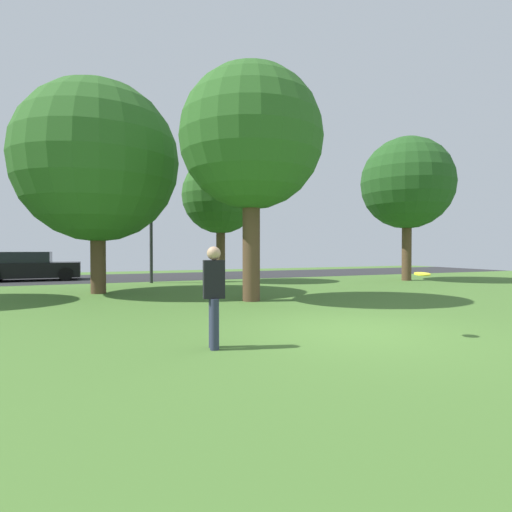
{
  "coord_description": "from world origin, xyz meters",
  "views": [
    {
      "loc": [
        -4.63,
        -6.32,
        1.55
      ],
      "look_at": [
        0.0,
        4.96,
        1.31
      ],
      "focal_mm": 28.6,
      "sensor_mm": 36.0,
      "label": 1
    }
  ],
  "objects_px": {
    "maple_tree_far": "(407,183)",
    "frisbee_disc": "(422,274)",
    "oak_tree_center": "(251,139)",
    "street_lamp_post": "(151,232)",
    "person_thrower": "(214,293)",
    "parked_car_black": "(31,267)",
    "oak_tree_left": "(221,196)",
    "birch_tree_lone": "(97,162)"
  },
  "relations": [
    {
      "from": "maple_tree_far",
      "to": "frisbee_disc",
      "type": "distance_m",
      "value": 13.66
    },
    {
      "from": "oak_tree_center",
      "to": "oak_tree_left",
      "type": "bearing_deg",
      "value": 80.02
    },
    {
      "from": "oak_tree_center",
      "to": "street_lamp_post",
      "type": "distance_m",
      "value": 8.04
    },
    {
      "from": "oak_tree_center",
      "to": "street_lamp_post",
      "type": "height_order",
      "value": "oak_tree_center"
    },
    {
      "from": "birch_tree_lone",
      "to": "parked_car_black",
      "type": "distance_m",
      "value": 8.59
    },
    {
      "from": "maple_tree_far",
      "to": "oak_tree_center",
      "type": "relative_size",
      "value": 1.0
    },
    {
      "from": "person_thrower",
      "to": "frisbee_disc",
      "type": "distance_m",
      "value": 3.63
    },
    {
      "from": "birch_tree_lone",
      "to": "frisbee_disc",
      "type": "xyz_separation_m",
      "value": [
        5.06,
        -9.52,
        -3.39
      ]
    },
    {
      "from": "maple_tree_far",
      "to": "frisbee_disc",
      "type": "xyz_separation_m",
      "value": [
        -8.75,
        -9.88,
        -3.54
      ]
    },
    {
      "from": "oak_tree_center",
      "to": "parked_car_black",
      "type": "height_order",
      "value": "oak_tree_center"
    },
    {
      "from": "person_thrower",
      "to": "parked_car_black",
      "type": "height_order",
      "value": "person_thrower"
    },
    {
      "from": "maple_tree_far",
      "to": "parked_car_black",
      "type": "relative_size",
      "value": 1.62
    },
    {
      "from": "oak_tree_left",
      "to": "oak_tree_center",
      "type": "bearing_deg",
      "value": -99.98
    },
    {
      "from": "street_lamp_post",
      "to": "frisbee_disc",
      "type": "bearing_deg",
      "value": -78.0
    },
    {
      "from": "birch_tree_lone",
      "to": "person_thrower",
      "type": "bearing_deg",
      "value": -80.52
    },
    {
      "from": "oak_tree_left",
      "to": "oak_tree_center",
      "type": "xyz_separation_m",
      "value": [
        -1.21,
        -6.86,
        0.78
      ]
    },
    {
      "from": "oak_tree_left",
      "to": "street_lamp_post",
      "type": "xyz_separation_m",
      "value": [
        -3.05,
        0.56,
        -1.71
      ]
    },
    {
      "from": "person_thrower",
      "to": "maple_tree_far",
      "type": "bearing_deg",
      "value": 46.66
    },
    {
      "from": "frisbee_disc",
      "to": "parked_car_black",
      "type": "height_order",
      "value": "parked_car_black"
    },
    {
      "from": "person_thrower",
      "to": "parked_car_black",
      "type": "distance_m",
      "value": 16.62
    },
    {
      "from": "maple_tree_far",
      "to": "frisbee_disc",
      "type": "relative_size",
      "value": 19.82
    },
    {
      "from": "oak_tree_center",
      "to": "frisbee_disc",
      "type": "relative_size",
      "value": 19.91
    },
    {
      "from": "frisbee_disc",
      "to": "oak_tree_center",
      "type": "bearing_deg",
      "value": 99.41
    },
    {
      "from": "person_thrower",
      "to": "parked_car_black",
      "type": "relative_size",
      "value": 0.37
    },
    {
      "from": "birch_tree_lone",
      "to": "frisbee_disc",
      "type": "distance_m",
      "value": 11.3
    },
    {
      "from": "oak_tree_center",
      "to": "parked_car_black",
      "type": "bearing_deg",
      "value": 122.41
    },
    {
      "from": "maple_tree_far",
      "to": "oak_tree_center",
      "type": "bearing_deg",
      "value": -156.5
    },
    {
      "from": "oak_tree_left",
      "to": "street_lamp_post",
      "type": "distance_m",
      "value": 3.54
    },
    {
      "from": "person_thrower",
      "to": "street_lamp_post",
      "type": "xyz_separation_m",
      "value": [
        0.79,
        12.48,
        1.39
      ]
    },
    {
      "from": "oak_tree_left",
      "to": "parked_car_black",
      "type": "relative_size",
      "value": 1.36
    },
    {
      "from": "oak_tree_left",
      "to": "parked_car_black",
      "type": "height_order",
      "value": "oak_tree_left"
    },
    {
      "from": "birch_tree_lone",
      "to": "parked_car_black",
      "type": "relative_size",
      "value": 1.71
    },
    {
      "from": "oak_tree_center",
      "to": "frisbee_disc",
      "type": "bearing_deg",
      "value": -80.59
    },
    {
      "from": "birch_tree_lone",
      "to": "street_lamp_post",
      "type": "height_order",
      "value": "birch_tree_lone"
    },
    {
      "from": "maple_tree_far",
      "to": "parked_car_black",
      "type": "bearing_deg",
      "value": 157.9
    },
    {
      "from": "frisbee_disc",
      "to": "maple_tree_far",
      "type": "bearing_deg",
      "value": 48.49
    },
    {
      "from": "parked_car_black",
      "to": "birch_tree_lone",
      "type": "bearing_deg",
      "value": -68.19
    },
    {
      "from": "oak_tree_left",
      "to": "oak_tree_center",
      "type": "relative_size",
      "value": 0.84
    },
    {
      "from": "oak_tree_center",
      "to": "street_lamp_post",
      "type": "relative_size",
      "value": 1.53
    },
    {
      "from": "birch_tree_lone",
      "to": "frisbee_disc",
      "type": "height_order",
      "value": "birch_tree_lone"
    },
    {
      "from": "maple_tree_far",
      "to": "person_thrower",
      "type": "distance_m",
      "value": 15.87
    },
    {
      "from": "maple_tree_far",
      "to": "birch_tree_lone",
      "type": "height_order",
      "value": "birch_tree_lone"
    }
  ]
}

